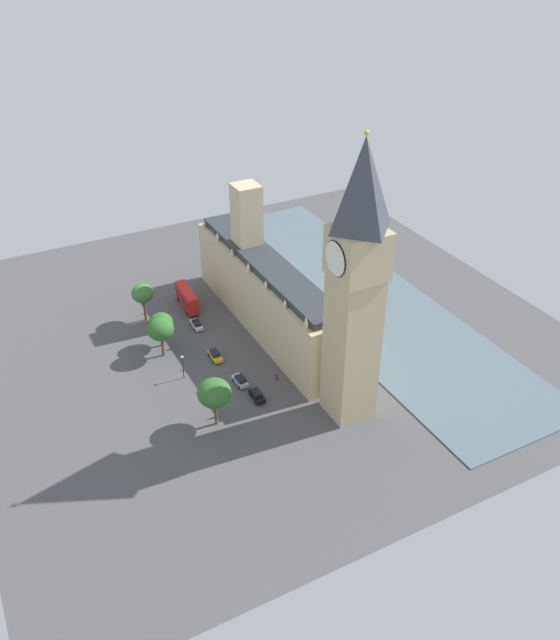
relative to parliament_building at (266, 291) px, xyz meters
name	(u,v)px	position (x,y,z in m)	size (l,w,h in m)	color
ground_plane	(260,328)	(1.99, 0.94, -8.95)	(125.58, 125.58, 0.00)	#4C4C4F
river_thames	(361,299)	(-25.61, 0.94, -8.83)	(30.13, 113.02, 0.25)	slate
parliament_building	(266,291)	(0.00, 0.00, 0.00)	(10.23, 55.58, 30.67)	#CCBA8E
clock_tower	(356,283)	(-0.18, 34.15, 19.01)	(8.79, 8.79, 54.09)	tan
double_decker_bus_near_tower	(187,298)	(13.31, -15.42, -6.32)	(3.11, 10.62, 4.75)	red
car_white_opposite_hall	(197,324)	(14.75, -6.03, -8.07)	(2.05, 4.42, 1.74)	silver
car_yellow_cab_kerbside	(215,355)	(15.65, 6.98, -8.06)	(2.11, 4.75, 1.74)	gold
car_silver_leading	(240,381)	(14.57, 17.38, -8.07)	(2.04, 4.45, 1.74)	#B7B7BC
car_black_midblock	(257,395)	(13.61, 23.04, -8.07)	(2.06, 4.60, 1.74)	black
pedestrian_under_trees	(276,377)	(7.50, 19.58, -8.21)	(0.60, 0.68, 1.66)	maroon
plane_tree_by_river_gate	(161,323)	(23.80, -2.99, -3.27)	(5.30, 5.30, 7.97)	brown
plane_tree_corner	(214,393)	(23.55, 26.10, -1.62)	(6.27, 6.27, 10.04)	brown
plane_tree_far_end	(161,329)	(25.04, 0.67, -2.29)	(5.62, 5.62, 9.09)	brown
plane_tree_trailing	(143,294)	(23.99, -14.57, -1.84)	(5.03, 5.03, 9.33)	brown
street_lamp_slot_10	(183,362)	(23.97, 10.18, -5.01)	(0.56, 0.56, 5.56)	black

